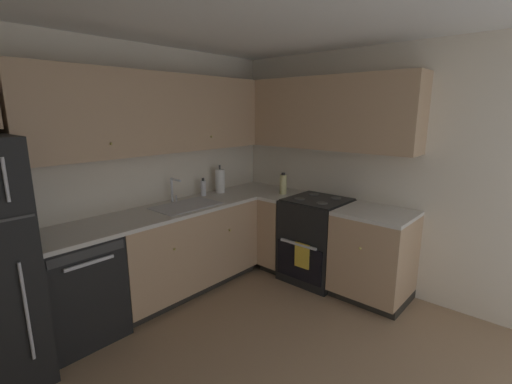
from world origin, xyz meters
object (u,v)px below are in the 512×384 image
object	(u,v)px
soap_bottle	(203,188)
paper_towel_roll	(220,181)
dishwasher	(76,288)
oven_range	(316,239)
oil_bottle	(283,184)

from	to	relation	value
soap_bottle	paper_towel_roll	size ratio (longest dim) A/B	0.61
dishwasher	paper_towel_roll	bearing A→B (deg)	5.26
oven_range	paper_towel_roll	size ratio (longest dim) A/B	3.15
paper_towel_roll	oil_bottle	xyz separation A→B (m)	(0.43, -0.59, -0.02)
dishwasher	paper_towel_roll	world-z (taller)	paper_towel_roll
oven_range	oil_bottle	world-z (taller)	oil_bottle
oven_range	paper_towel_roll	distance (m)	1.27
soap_bottle	oil_bottle	size ratio (longest dim) A/B	0.82
soap_bottle	oil_bottle	world-z (taller)	oil_bottle
soap_bottle	oil_bottle	bearing A→B (deg)	-42.70
paper_towel_roll	soap_bottle	bearing A→B (deg)	175.16
paper_towel_roll	oil_bottle	distance (m)	0.73
soap_bottle	paper_towel_roll	bearing A→B (deg)	-4.84
soap_bottle	oil_bottle	xyz separation A→B (m)	(0.66, -0.61, 0.03)
oil_bottle	paper_towel_roll	bearing A→B (deg)	125.81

